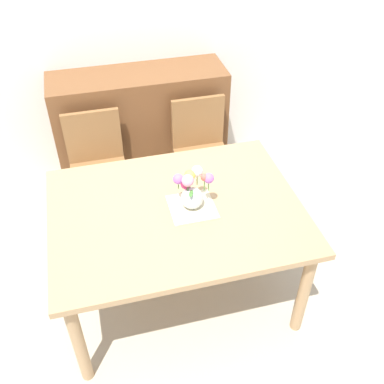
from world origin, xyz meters
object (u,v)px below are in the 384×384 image
Objects in this scene: dining_table at (176,219)px; dresser at (142,129)px; flower_vase at (192,189)px; chair_right at (201,147)px; chair_left at (98,163)px.

dresser is at bearing 89.98° from dining_table.
dining_table is 0.23m from flower_vase.
chair_right is at bearing 71.03° from flower_vase.
dining_table is 1.01m from chair_right.
chair_right is 3.65× the size of flower_vase.
flower_vase is (-0.31, -0.91, 0.36)m from chair_right.
chair_left is at bearing 119.12° from flower_vase.
chair_left is at bearing -134.07° from dresser.
chair_left is 3.65× the size of flower_vase.
flower_vase is at bearing 119.12° from chair_left.
dresser is at bearing 94.14° from flower_vase.
dining_table is 1.66× the size of chair_left.
dresser is at bearing -45.99° from chair_right.
flower_vase reaches higher than dining_table.
flower_vase is at bearing 0.06° from dining_table.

